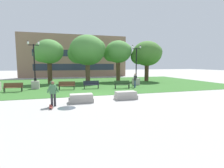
{
  "coord_description": "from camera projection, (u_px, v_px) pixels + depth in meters",
  "views": [
    {
      "loc": [
        -2.64,
        -15.2,
        2.84
      ],
      "look_at": [
        1.36,
        -1.4,
        1.2
      ],
      "focal_mm": 28.0,
      "sensor_mm": 36.0,
      "label": 1
    }
  ],
  "objects": [
    {
      "name": "person_skateboarder",
      "position": [
        53.0,
        92.0,
        11.71
      ],
      "size": [
        0.81,
        0.34,
        1.71
      ],
      "color": "#28282D",
      "rests_on": "ground"
    },
    {
      "name": "ground_plane",
      "position": [
        93.0,
        96.0,
        15.56
      ],
      "size": [
        140.0,
        140.0,
        0.0
      ],
      "primitive_type": "plane",
      "color": "#A3A09B"
    },
    {
      "name": "tree_far_right",
      "position": [
        147.0,
        54.0,
        28.86
      ],
      "size": [
        5.01,
        4.77,
        6.59
      ],
      "color": "#42301E",
      "rests_on": "grass_lawn"
    },
    {
      "name": "concrete_block_center",
      "position": [
        81.0,
        98.0,
        12.96
      ],
      "size": [
        1.8,
        0.9,
        0.64
      ],
      "color": "#9E9991",
      "rests_on": "ground"
    },
    {
      "name": "lamp_post_left",
      "position": [
        136.0,
        77.0,
        23.73
      ],
      "size": [
        1.32,
        0.8,
        5.36
      ],
      "color": "#ADA89E",
      "rests_on": "grass_lawn"
    },
    {
      "name": "park_bench_far_left",
      "position": [
        67.0,
        85.0,
        19.35
      ],
      "size": [
        1.86,
        0.79,
        0.9
      ],
      "color": "brown",
      "rests_on": "grass_lawn"
    },
    {
      "name": "concrete_block_left",
      "position": [
        126.0,
        95.0,
        14.22
      ],
      "size": [
        1.8,
        0.9,
        0.64
      ],
      "color": "#9E9991",
      "rests_on": "ground"
    },
    {
      "name": "person_bystander_near_lawn",
      "position": [
        135.0,
        80.0,
        21.13
      ],
      "size": [
        0.45,
        0.56,
        1.71
      ],
      "color": "#384C7A",
      "rests_on": "grass_lawn"
    },
    {
      "name": "building_facade_distant",
      "position": [
        75.0,
        56.0,
        38.53
      ],
      "size": [
        23.29,
        1.03,
        9.25
      ],
      "color": "#8E6B56",
      "rests_on": "ground"
    },
    {
      "name": "lamp_post_right",
      "position": [
        35.0,
        79.0,
        19.94
      ],
      "size": [
        1.32,
        0.8,
        5.44
      ],
      "color": "#ADA89E",
      "rests_on": "grass_lawn"
    },
    {
      "name": "park_bench_far_right",
      "position": [
        91.0,
        84.0,
        20.16
      ],
      "size": [
        1.84,
        0.68,
        0.9
      ],
      "color": "#1E232D",
      "rests_on": "grass_lawn"
    },
    {
      "name": "puddle",
      "position": [
        67.0,
        108.0,
        11.31
      ],
      "size": [
        1.16,
        1.16,
        0.01
      ],
      "primitive_type": "cylinder",
      "color": "#47515B",
      "rests_on": "ground"
    },
    {
      "name": "tree_near_right",
      "position": [
        49.0,
        52.0,
        24.96
      ],
      "size": [
        4.23,
        4.03,
        6.32
      ],
      "color": "#42301E",
      "rests_on": "grass_lawn"
    },
    {
      "name": "tree_far_left",
      "position": [
        87.0,
        51.0,
        26.75
      ],
      "size": [
        5.68,
        5.41,
        7.25
      ],
      "color": "brown",
      "rests_on": "grass_lawn"
    },
    {
      "name": "trash_bin",
      "position": [
        52.0,
        85.0,
        19.88
      ],
      "size": [
        0.49,
        0.49,
        0.96
      ],
      "color": "#234C28",
      "rests_on": "grass_lawn"
    },
    {
      "name": "grass_lawn",
      "position": [
        81.0,
        84.0,
        25.1
      ],
      "size": [
        40.0,
        20.0,
        0.02
      ],
      "primitive_type": "cube",
      "color": "#336628",
      "rests_on": "ground"
    },
    {
      "name": "park_bench_near_left",
      "position": [
        13.0,
        87.0,
        17.89
      ],
      "size": [
        1.81,
        0.55,
        0.9
      ],
      "color": "brown",
      "rests_on": "grass_lawn"
    },
    {
      "name": "skateboard",
      "position": [
        51.0,
        107.0,
        11.32
      ],
      "size": [
        0.27,
        1.03,
        0.14
      ],
      "color": "maroon",
      "rests_on": "ground"
    },
    {
      "name": "tree_near_left",
      "position": [
        118.0,
        52.0,
        28.36
      ],
      "size": [
        4.45,
        4.24,
        6.62
      ],
      "color": "#4C3823",
      "rests_on": "grass_lawn"
    },
    {
      "name": "park_bench_near_right",
      "position": [
        122.0,
        84.0,
        20.26
      ],
      "size": [
        1.86,
        0.79,
        0.9
      ],
      "color": "#284723",
      "rests_on": "grass_lawn"
    }
  ]
}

